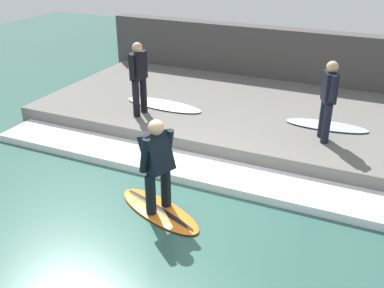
{
  "coord_description": "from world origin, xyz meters",
  "views": [
    {
      "loc": [
        -5.49,
        -2.89,
        4.07
      ],
      "look_at": [
        0.85,
        0.0,
        0.7
      ],
      "focal_mm": 42.0,
      "sensor_mm": 36.0,
      "label": 1
    }
  ],
  "objects": [
    {
      "name": "surfer_waiting_far",
      "position": [
        2.33,
        1.91,
        1.28
      ],
      "size": [
        0.53,
        0.24,
        1.57
      ],
      "color": "black",
      "rests_on": "concrete_ledge"
    },
    {
      "name": "ground_plane",
      "position": [
        0.0,
        0.0,
        0.0
      ],
      "size": [
        28.0,
        28.0,
        0.0
      ],
      "primitive_type": "plane",
      "color": "#2D564C"
    },
    {
      "name": "wave_foam_crest",
      "position": [
        1.08,
        0.0,
        0.07
      ],
      "size": [
        0.94,
        8.72,
        0.14
      ],
      "primitive_type": "cube",
      "color": "white",
      "rests_on": "ground_plane"
    },
    {
      "name": "concrete_ledge",
      "position": [
        3.75,
        0.0,
        0.2
      ],
      "size": [
        4.4,
        9.18,
        0.39
      ],
      "primitive_type": "cube",
      "color": "#66635E",
      "rests_on": "ground_plane"
    },
    {
      "name": "surfer_riding",
      "position": [
        -0.3,
        0.05,
        0.91
      ],
      "size": [
        0.54,
        0.54,
        1.52
      ],
      "color": "black",
      "rests_on": "surfboard_riding"
    },
    {
      "name": "surfboard_waiting_near",
      "position": [
        3.3,
        -1.9,
        0.42
      ],
      "size": [
        0.59,
        1.67,
        0.06
      ],
      "color": "silver",
      "rests_on": "concrete_ledge"
    },
    {
      "name": "surfboard_waiting_far",
      "position": [
        2.97,
        1.68,
        0.42
      ],
      "size": [
        0.72,
        1.95,
        0.06
      ],
      "color": "white",
      "rests_on": "concrete_ledge"
    },
    {
      "name": "surfer_waiting_near",
      "position": [
        2.65,
        -1.93,
        1.26
      ],
      "size": [
        0.49,
        0.35,
        1.54
      ],
      "color": "black",
      "rests_on": "concrete_ledge"
    },
    {
      "name": "surfboard_riding",
      "position": [
        -0.3,
        0.05,
        0.03
      ],
      "size": [
        1.16,
        1.8,
        0.07
      ],
      "color": "orange",
      "rests_on": "ground_plane"
    },
    {
      "name": "back_wall",
      "position": [
        6.2,
        0.0,
        0.85
      ],
      "size": [
        0.5,
        9.64,
        1.71
      ],
      "primitive_type": "cube",
      "color": "#474442",
      "rests_on": "ground_plane"
    }
  ]
}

